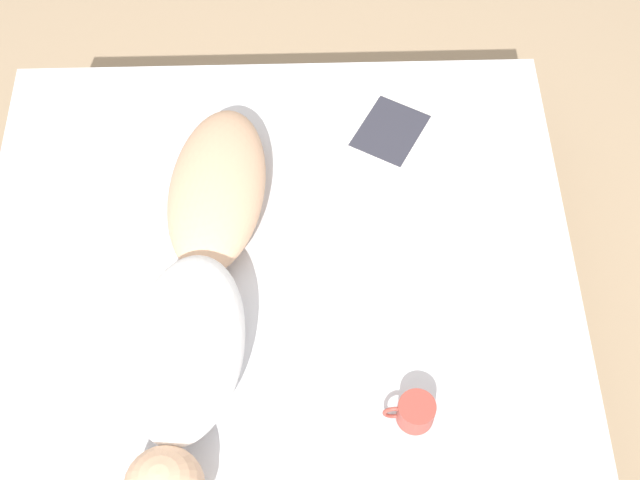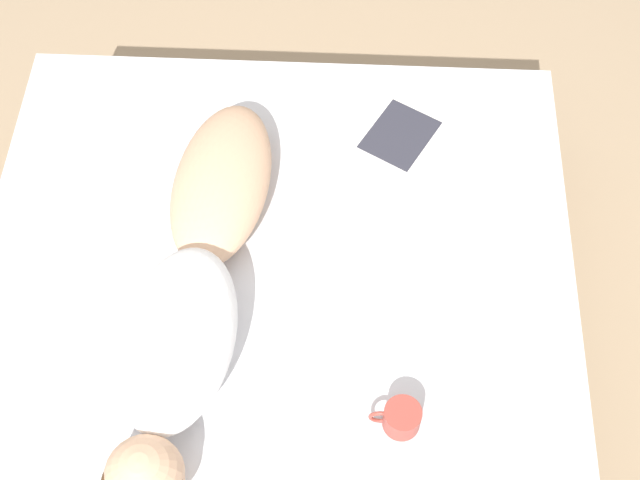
# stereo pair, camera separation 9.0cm
# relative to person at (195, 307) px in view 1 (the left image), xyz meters

# --- Properties ---
(ground_plane) EXTENTS (12.00, 12.00, 0.00)m
(ground_plane) POSITION_rel_person_xyz_m (-0.20, 0.07, -0.55)
(ground_plane) COLOR #9E8466
(bed) EXTENTS (1.71, 2.04, 0.45)m
(bed) POSITION_rel_person_xyz_m (-0.20, 0.07, -0.33)
(bed) COLOR beige
(bed) RESTS_ON ground_plane
(person) EXTENTS (0.39, 1.25, 0.23)m
(person) POSITION_rel_person_xyz_m (0.00, 0.00, 0.00)
(person) COLOR tan
(person) RESTS_ON bed
(open_magazine) EXTENTS (0.62, 0.54, 0.01)m
(open_magazine) POSITION_rel_person_xyz_m (-0.66, -0.57, -0.10)
(open_magazine) COLOR silver
(open_magazine) RESTS_ON bed
(coffee_mug) EXTENTS (0.13, 0.09, 0.08)m
(coffee_mug) POSITION_rel_person_xyz_m (-0.55, 0.27, -0.06)
(coffee_mug) COLOR #993D33
(coffee_mug) RESTS_ON bed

